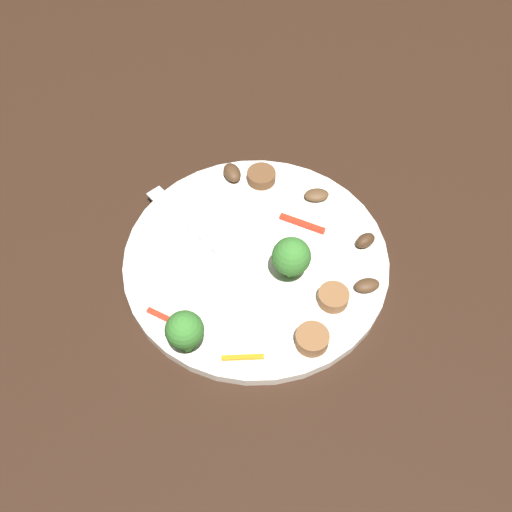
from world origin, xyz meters
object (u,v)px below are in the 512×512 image
(fork, at_px, (195,230))
(broccoli_floret_0, at_px, (185,331))
(pepper_strip_2, at_px, (302,224))
(sausage_slice_2, at_px, (333,297))
(mushroom_2, at_px, (317,195))
(pepper_strip_1, at_px, (243,357))
(sausage_slice_1, at_px, (261,176))
(mushroom_0, at_px, (232,173))
(broccoli_floret_1, at_px, (291,257))
(mushroom_3, at_px, (367,285))
(plate, at_px, (256,259))
(mushroom_1, at_px, (365,240))
(sausage_slice_0, at_px, (312,339))
(pepper_strip_0, at_px, (164,317))

(fork, xyz_separation_m, broccoli_floret_0, (-0.13, 0.04, 0.03))
(pepper_strip_2, bearing_deg, sausage_slice_2, 176.68)
(fork, bearing_deg, mushroom_2, -112.32)
(mushroom_2, xyz_separation_m, pepper_strip_2, (-0.03, 0.03, -0.00))
(sausage_slice_2, xyz_separation_m, pepper_strip_1, (-0.03, 0.10, -0.00))
(sausage_slice_1, relative_size, mushroom_0, 1.17)
(fork, xyz_separation_m, sausage_slice_2, (-0.13, -0.11, 0.00))
(broccoli_floret_1, bearing_deg, mushroom_0, 6.21)
(mushroom_3, height_order, pepper_strip_1, mushroom_3)
(broccoli_floret_0, xyz_separation_m, mushroom_0, (0.19, -0.10, -0.03))
(plate, relative_size, mushroom_3, 10.73)
(broccoli_floret_0, bearing_deg, fork, -17.49)
(plate, distance_m, broccoli_floret_1, 0.06)
(fork, height_order, broccoli_floret_1, broccoli_floret_1)
(mushroom_0, bearing_deg, broccoli_floret_1, -173.79)
(sausage_slice_2, bearing_deg, mushroom_3, -85.83)
(broccoli_floret_0, relative_size, mushroom_1, 2.31)
(sausage_slice_0, distance_m, sausage_slice_2, 0.05)
(sausage_slice_2, relative_size, pepper_strip_1, 0.78)
(plate, xyz_separation_m, sausage_slice_1, (0.10, -0.04, 0.01))
(sausage_slice_2, distance_m, pepper_strip_0, 0.17)
(broccoli_floret_0, bearing_deg, sausage_slice_0, -106.11)
(broccoli_floret_0, bearing_deg, plate, -49.75)
(mushroom_1, bearing_deg, sausage_slice_2, 132.06)
(pepper_strip_1, bearing_deg, sausage_slice_0, -94.63)
(plate, bearing_deg, fork, 45.23)
(mushroom_3, distance_m, pepper_strip_2, 0.10)
(broccoli_floret_1, bearing_deg, mushroom_2, -36.33)
(mushroom_1, distance_m, pepper_strip_1, 0.18)
(plate, relative_size, fork, 1.62)
(broccoli_floret_0, xyz_separation_m, mushroom_2, (0.13, -0.18, -0.03))
(plate, height_order, mushroom_0, mushroom_0)
(sausage_slice_0, bearing_deg, pepper_strip_0, 61.04)
(broccoli_floret_1, xyz_separation_m, mushroom_3, (-0.04, -0.07, -0.03))
(sausage_slice_0, bearing_deg, pepper_strip_1, 85.37)
(pepper_strip_0, bearing_deg, mushroom_0, -36.90)
(sausage_slice_1, xyz_separation_m, mushroom_3, (-0.17, -0.05, -0.00))
(mushroom_0, height_order, pepper_strip_2, mushroom_0)
(plate, xyz_separation_m, sausage_slice_0, (-0.11, -0.02, 0.01))
(broccoli_floret_0, height_order, sausage_slice_0, broccoli_floret_0)
(mushroom_0, xyz_separation_m, mushroom_2, (-0.06, -0.08, -0.00))
(sausage_slice_1, distance_m, pepper_strip_1, 0.22)
(pepper_strip_0, bearing_deg, sausage_slice_0, -118.96)
(sausage_slice_1, height_order, pepper_strip_1, sausage_slice_1)
(sausage_slice_2, relative_size, pepper_strip_0, 0.84)
(mushroom_1, bearing_deg, pepper_strip_1, 117.40)
(plate, height_order, pepper_strip_0, pepper_strip_0)
(mushroom_0, relative_size, mushroom_2, 1.02)
(broccoli_floret_1, relative_size, sausage_slice_0, 1.61)
(sausage_slice_1, height_order, pepper_strip_0, sausage_slice_1)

